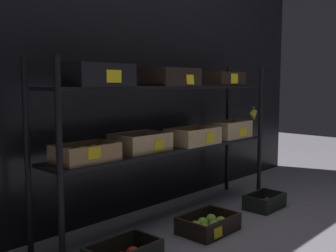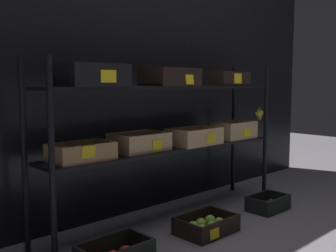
{
  "view_description": "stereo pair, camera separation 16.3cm",
  "coord_description": "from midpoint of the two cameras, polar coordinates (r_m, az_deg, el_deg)",
  "views": [
    {
      "loc": [
        -1.92,
        -1.81,
        0.94
      ],
      "look_at": [
        0.0,
        0.0,
        0.65
      ],
      "focal_mm": 42.29,
      "sensor_mm": 36.0,
      "label": 1
    },
    {
      "loc": [
        -1.8,
        -1.93,
        0.94
      ],
      "look_at": [
        0.0,
        0.0,
        0.65
      ],
      "focal_mm": 42.29,
      "sensor_mm": 36.0,
      "label": 2
    }
  ],
  "objects": [
    {
      "name": "ground_plane",
      "position": [
        2.8,
        1.71,
        -13.36
      ],
      "size": [
        10.0,
        10.0,
        0.0
      ],
      "primitive_type": "plane",
      "color": "slate"
    },
    {
      "name": "crate_ground_apple_green",
      "position": [
        2.58,
        7.39,
        -14.11
      ],
      "size": [
        0.37,
        0.26,
        0.11
      ],
      "color": "black",
      "rests_on": "ground_plane"
    },
    {
      "name": "crate_ground_plum",
      "position": [
        3.09,
        15.71,
        -10.88
      ],
      "size": [
        0.31,
        0.2,
        0.11
      ],
      "color": "black",
      "rests_on": "ground_plane"
    },
    {
      "name": "storefront_wall",
      "position": [
        2.9,
        -3.28,
        6.73
      ],
      "size": [
        4.25,
        0.12,
        1.93
      ],
      "primitive_type": "cube",
      "color": "black",
      "rests_on": "ground_plane"
    },
    {
      "name": "display_rack",
      "position": [
        2.65,
        2.04,
        1.1
      ],
      "size": [
        1.97,
        0.35,
        1.07
      ],
      "color": "black",
      "rests_on": "ground_plane"
    }
  ]
}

